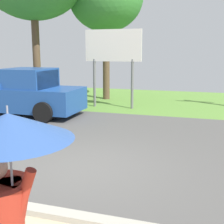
{
  "coord_description": "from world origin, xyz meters",
  "views": [
    {
      "loc": [
        2.66,
        -5.87,
        2.55
      ],
      "look_at": [
        0.49,
        1.0,
        1.1
      ],
      "focal_mm": 48.51,
      "sensor_mm": 36.0,
      "label": 1
    }
  ],
  "objects": [
    {
      "name": "ground_plane",
      "position": [
        0.0,
        2.95,
        -0.05
      ],
      "size": [
        40.0,
        22.0,
        0.2
      ],
      "color": "#565451"
    },
    {
      "name": "monk_pedestrian",
      "position": [
        1.03,
        -3.87,
        1.13
      ],
      "size": [
        1.11,
        1.07,
        2.13
      ],
      "rotation": [
        0.0,
        0.0,
        0.05
      ],
      "color": "#B22D1E",
      "rests_on": "ground_plane"
    },
    {
      "name": "pickup_truck",
      "position": [
        -4.61,
        4.63,
        0.87
      ],
      "size": [
        5.2,
        2.28,
        1.88
      ],
      "rotation": [
        0.0,
        0.0,
        -0.07
      ],
      "color": "#1E478C",
      "rests_on": "ground_plane"
    },
    {
      "name": "roadside_billboard",
      "position": [
        -1.43,
        7.26,
        2.55
      ],
      "size": [
        2.6,
        0.12,
        3.5
      ],
      "color": "slate",
      "rests_on": "ground_plane"
    }
  ]
}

